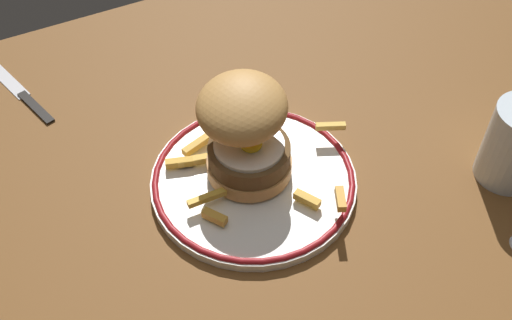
# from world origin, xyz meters

# --- Properties ---
(ground_plane) EXTENTS (1.38, 0.87, 0.04)m
(ground_plane) POSITION_xyz_m (0.00, 0.00, -0.02)
(ground_plane) COLOR brown
(dinner_plate) EXTENTS (0.25, 0.25, 0.02)m
(dinner_plate) POSITION_xyz_m (0.00, -0.00, 0.01)
(dinner_plate) COLOR white
(dinner_plate) RESTS_ON ground_plane
(burger) EXTENTS (0.15, 0.15, 0.12)m
(burger) POSITION_xyz_m (-0.00, 0.02, 0.08)
(burger) COLOR #C38748
(burger) RESTS_ON dinner_plate
(fries_pile) EXTENTS (0.23, 0.22, 0.03)m
(fries_pile) POSITION_xyz_m (-0.01, 0.02, 0.02)
(fries_pile) COLOR gold
(fries_pile) RESTS_ON dinner_plate
(knife) EXTENTS (0.06, 0.18, 0.01)m
(knife) POSITION_xyz_m (-0.21, 0.29, 0.00)
(knife) COLOR black
(knife) RESTS_ON ground_plane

